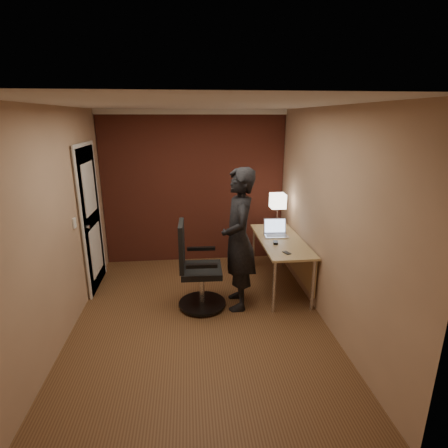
{
  "coord_description": "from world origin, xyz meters",
  "views": [
    {
      "loc": [
        -0.1,
        -3.76,
        2.38
      ],
      "look_at": [
        0.35,
        0.55,
        1.05
      ],
      "focal_mm": 28.0,
      "sensor_mm": 36.0,
      "label": 1
    }
  ],
  "objects_px": {
    "person": "(239,240)",
    "laptop": "(275,231)",
    "desk": "(285,248)",
    "mouse": "(276,243)",
    "phone": "(287,253)",
    "office_chair": "(196,272)",
    "desk_lamp": "(278,201)"
  },
  "relations": [
    {
      "from": "desk",
      "to": "desk_lamp",
      "type": "distance_m",
      "value": 0.78
    },
    {
      "from": "desk",
      "to": "laptop",
      "type": "bearing_deg",
      "value": 118.26
    },
    {
      "from": "mouse",
      "to": "person",
      "type": "bearing_deg",
      "value": -141.59
    },
    {
      "from": "desk",
      "to": "laptop",
      "type": "distance_m",
      "value": 0.29
    },
    {
      "from": "desk",
      "to": "mouse",
      "type": "bearing_deg",
      "value": -138.8
    },
    {
      "from": "laptop",
      "to": "person",
      "type": "xyz_separation_m",
      "value": [
        -0.64,
        -0.65,
        0.11
      ]
    },
    {
      "from": "laptop",
      "to": "person",
      "type": "bearing_deg",
      "value": -134.45
    },
    {
      "from": "desk",
      "to": "mouse",
      "type": "distance_m",
      "value": 0.29
    },
    {
      "from": "desk",
      "to": "office_chair",
      "type": "relative_size",
      "value": 1.33
    },
    {
      "from": "desk",
      "to": "phone",
      "type": "bearing_deg",
      "value": -104.43
    },
    {
      "from": "phone",
      "to": "person",
      "type": "relative_size",
      "value": 0.06
    },
    {
      "from": "desk_lamp",
      "to": "person",
      "type": "bearing_deg",
      "value": -126.44
    },
    {
      "from": "desk",
      "to": "person",
      "type": "relative_size",
      "value": 0.83
    },
    {
      "from": "person",
      "to": "laptop",
      "type": "bearing_deg",
      "value": 137.27
    },
    {
      "from": "phone",
      "to": "mouse",
      "type": "bearing_deg",
      "value": 78.42
    },
    {
      "from": "mouse",
      "to": "person",
      "type": "xyz_separation_m",
      "value": [
        -0.55,
        -0.29,
        0.16
      ]
    },
    {
      "from": "office_chair",
      "to": "laptop",
      "type": "bearing_deg",
      "value": 28.79
    },
    {
      "from": "desk_lamp",
      "to": "laptop",
      "type": "height_order",
      "value": "desk_lamp"
    },
    {
      "from": "desk_lamp",
      "to": "mouse",
      "type": "relative_size",
      "value": 5.35
    },
    {
      "from": "mouse",
      "to": "person",
      "type": "distance_m",
      "value": 0.64
    },
    {
      "from": "phone",
      "to": "office_chair",
      "type": "relative_size",
      "value": 0.1
    },
    {
      "from": "desk",
      "to": "mouse",
      "type": "height_order",
      "value": "mouse"
    },
    {
      "from": "person",
      "to": "phone",
      "type": "bearing_deg",
      "value": 85.6
    },
    {
      "from": "laptop",
      "to": "mouse",
      "type": "height_order",
      "value": "laptop"
    },
    {
      "from": "office_chair",
      "to": "person",
      "type": "bearing_deg",
      "value": -0.23
    },
    {
      "from": "office_chair",
      "to": "person",
      "type": "relative_size",
      "value": 0.62
    },
    {
      "from": "desk_lamp",
      "to": "office_chair",
      "type": "height_order",
      "value": "desk_lamp"
    },
    {
      "from": "mouse",
      "to": "phone",
      "type": "relative_size",
      "value": 0.87
    },
    {
      "from": "desk_lamp",
      "to": "laptop",
      "type": "xyz_separation_m",
      "value": [
        -0.11,
        -0.36,
        -0.35
      ]
    },
    {
      "from": "phone",
      "to": "office_chair",
      "type": "xyz_separation_m",
      "value": [
        -1.15,
        0.07,
        -0.24
      ]
    },
    {
      "from": "desk",
      "to": "laptop",
      "type": "xyz_separation_m",
      "value": [
        -0.11,
        0.2,
        0.19
      ]
    },
    {
      "from": "office_chair",
      "to": "person",
      "type": "height_order",
      "value": "person"
    }
  ]
}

